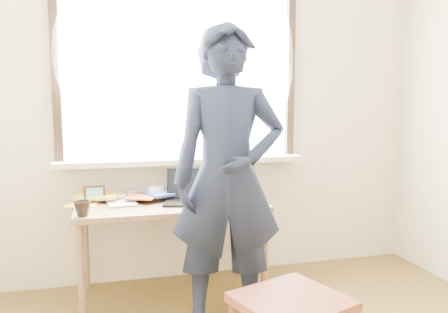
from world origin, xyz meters
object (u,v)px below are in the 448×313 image
object	(u,v)px
laptop	(189,195)
work_chair	(291,313)
mug_white	(156,192)
person	(228,179)
desk	(171,212)
mug_dark	(82,208)

from	to	relation	value
laptop	work_chair	size ratio (longest dim) A/B	0.67
mug_white	person	xyz separation A→B (m)	(0.36, -0.64, 0.19)
work_chair	laptop	bearing A→B (deg)	103.20
desk	mug_white	bearing A→B (deg)	120.22
mug_dark	desk	bearing A→B (deg)	22.85
work_chair	desk	bearing A→B (deg)	108.34
mug_white	mug_dark	xyz separation A→B (m)	(-0.48, -0.39, 0.00)
desk	laptop	world-z (taller)	laptop
work_chair	person	xyz separation A→B (m)	(-0.12, 0.68, 0.52)
laptop	work_chair	distance (m)	1.22
desk	mug_dark	size ratio (longest dim) A/B	12.57
desk	person	size ratio (longest dim) A/B	0.70
desk	laptop	bearing A→B (deg)	-15.59
desk	mug_white	xyz separation A→B (m)	(-0.09, 0.15, 0.11)
mug_white	person	size ratio (longest dim) A/B	0.06
desk	work_chair	distance (m)	1.26
person	laptop	bearing A→B (deg)	117.14
mug_dark	work_chair	bearing A→B (deg)	-44.30
work_chair	person	bearing A→B (deg)	99.72
desk	laptop	xyz separation A→B (m)	(0.12, -0.03, 0.12)
laptop	desk	bearing A→B (deg)	164.41
laptop	person	xyz separation A→B (m)	(0.15, -0.46, 0.18)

